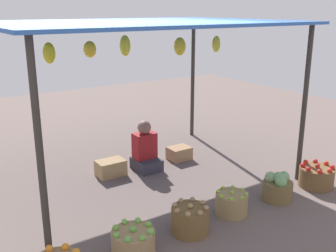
% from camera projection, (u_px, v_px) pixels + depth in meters
% --- Properties ---
extents(ground_plane, '(14.00, 14.00, 0.00)m').
position_uv_depth(ground_plane, '(145.00, 177.00, 5.99)').
color(ground_plane, '#6A5A54').
extents(market_stall_structure, '(3.99, 2.88, 2.25)m').
position_uv_depth(market_stall_structure, '(142.00, 31.00, 5.39)').
color(market_stall_structure, '#38332D').
rests_on(market_stall_structure, ground).
extents(vendor_person, '(0.36, 0.44, 0.78)m').
position_uv_depth(vendor_person, '(145.00, 151.00, 6.22)').
color(vendor_person, '#353240').
rests_on(vendor_person, ground).
extents(basket_green_apples, '(0.45, 0.45, 0.29)m').
position_uv_depth(basket_green_apples, '(133.00, 241.00, 4.14)').
color(basket_green_apples, '#A48455').
rests_on(basket_green_apples, ground).
extents(basket_potatoes, '(0.42, 0.42, 0.35)m').
position_uv_depth(basket_potatoes, '(190.00, 220.00, 4.49)').
color(basket_potatoes, brown).
rests_on(basket_potatoes, ground).
extents(basket_limes, '(0.39, 0.39, 0.30)m').
position_uv_depth(basket_limes, '(232.00, 203.00, 4.91)').
color(basket_limes, '#967D4F').
rests_on(basket_limes, ground).
extents(basket_cabbages, '(0.39, 0.39, 0.39)m').
position_uv_depth(basket_cabbages, '(278.00, 187.00, 5.25)').
color(basket_cabbages, brown).
rests_on(basket_cabbages, ground).
extents(basket_red_tomatoes, '(0.48, 0.48, 0.34)m').
position_uv_depth(basket_red_tomatoes, '(316.00, 176.00, 5.66)').
color(basket_red_tomatoes, brown).
rests_on(basket_red_tomatoes, ground).
extents(wooden_crate_near_vendor, '(0.36, 0.29, 0.21)m').
position_uv_depth(wooden_crate_near_vendor, '(179.00, 153.00, 6.68)').
color(wooden_crate_near_vendor, '#A47954').
rests_on(wooden_crate_near_vendor, ground).
extents(wooden_crate_stacked_rear, '(0.41, 0.29, 0.24)m').
position_uv_depth(wooden_crate_stacked_rear, '(111.00, 168.00, 6.03)').
color(wooden_crate_stacked_rear, '#A38155').
rests_on(wooden_crate_stacked_rear, ground).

